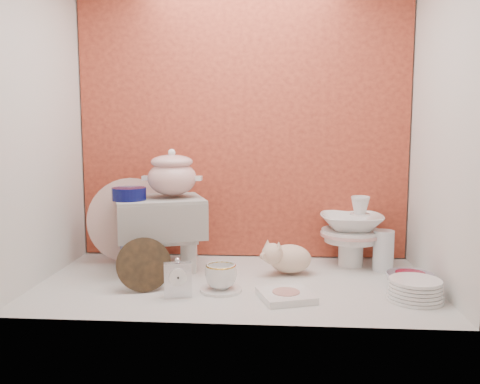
# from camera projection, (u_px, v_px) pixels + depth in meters

# --- Properties ---
(ground) EXTENTS (1.80, 1.80, 0.00)m
(ground) POSITION_uv_depth(u_px,v_px,m) (235.00, 282.00, 2.29)
(ground) COLOR silver
(ground) RESTS_ON ground
(niche_shell) EXTENTS (1.86, 1.03, 1.53)m
(niche_shell) POSITION_uv_depth(u_px,v_px,m) (238.00, 82.00, 2.35)
(niche_shell) COLOR #CA5132
(niche_shell) RESTS_ON ground
(step_stool) EXTENTS (0.52, 0.48, 0.37)m
(step_stool) POSITION_uv_depth(u_px,v_px,m) (160.00, 234.00, 2.49)
(step_stool) COLOR silver
(step_stool) RESTS_ON ground
(soup_tureen) EXTENTS (0.35, 0.35, 0.24)m
(soup_tureen) POSITION_uv_depth(u_px,v_px,m) (172.00, 173.00, 2.46)
(soup_tureen) COLOR white
(soup_tureen) RESTS_ON step_stool
(cobalt_bowl) EXTENTS (0.18, 0.18, 0.06)m
(cobalt_bowl) POSITION_uv_depth(u_px,v_px,m) (129.00, 194.00, 2.38)
(cobalt_bowl) COLOR #090D48
(cobalt_bowl) RESTS_ON step_stool
(floral_platter) EXTENTS (0.44, 0.19, 0.45)m
(floral_platter) POSITION_uv_depth(u_px,v_px,m) (131.00, 220.00, 2.62)
(floral_platter) COLOR white
(floral_platter) RESTS_ON ground
(blue_white_vase) EXTENTS (0.29, 0.29, 0.23)m
(blue_white_vase) POSITION_uv_depth(u_px,v_px,m) (141.00, 240.00, 2.65)
(blue_white_vase) COLOR white
(blue_white_vase) RESTS_ON ground
(lacquer_tray) EXTENTS (0.26, 0.19, 0.23)m
(lacquer_tray) POSITION_uv_depth(u_px,v_px,m) (144.00, 265.00, 2.17)
(lacquer_tray) COLOR black
(lacquer_tray) RESTS_ON ground
(mantel_clock) EXTENTS (0.12, 0.07, 0.17)m
(mantel_clock) POSITION_uv_depth(u_px,v_px,m) (178.00, 278.00, 2.08)
(mantel_clock) COLOR silver
(mantel_clock) RESTS_ON ground
(plush_pig) EXTENTS (0.28, 0.21, 0.16)m
(plush_pig) POSITION_uv_depth(u_px,v_px,m) (290.00, 258.00, 2.41)
(plush_pig) COLOR beige
(plush_pig) RESTS_ON ground
(teacup_saucer) EXTENTS (0.23, 0.23, 0.01)m
(teacup_saucer) POSITION_uv_depth(u_px,v_px,m) (221.00, 290.00, 2.16)
(teacup_saucer) COLOR white
(teacup_saucer) RESTS_ON ground
(gold_rim_teacup) EXTENTS (0.18, 0.18, 0.11)m
(gold_rim_teacup) POSITION_uv_depth(u_px,v_px,m) (221.00, 276.00, 2.15)
(gold_rim_teacup) COLOR white
(gold_rim_teacup) RESTS_ON teacup_saucer
(lattice_dish) EXTENTS (0.26, 0.26, 0.03)m
(lattice_dish) POSITION_uv_depth(u_px,v_px,m) (286.00, 296.00, 2.06)
(lattice_dish) COLOR white
(lattice_dish) RESTS_ON ground
(dinner_plate_stack) EXTENTS (0.30, 0.30, 0.09)m
(dinner_plate_stack) POSITION_uv_depth(u_px,v_px,m) (415.00, 290.00, 2.04)
(dinner_plate_stack) COLOR white
(dinner_plate_stack) RESTS_ON ground
(crystal_bowl) EXTENTS (0.23, 0.23, 0.07)m
(crystal_bowl) POSITION_uv_depth(u_px,v_px,m) (410.00, 281.00, 2.20)
(crystal_bowl) COLOR silver
(crystal_bowl) RESTS_ON ground
(clear_glass_vase) EXTENTS (0.13, 0.13, 0.21)m
(clear_glass_vase) POSITION_uv_depth(u_px,v_px,m) (383.00, 251.00, 2.47)
(clear_glass_vase) COLOR silver
(clear_glass_vase) RESTS_ON ground
(porcelain_tower) EXTENTS (0.39, 0.39, 0.37)m
(porcelain_tower) POSITION_uv_depth(u_px,v_px,m) (351.00, 231.00, 2.55)
(porcelain_tower) COLOR white
(porcelain_tower) RESTS_ON ground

